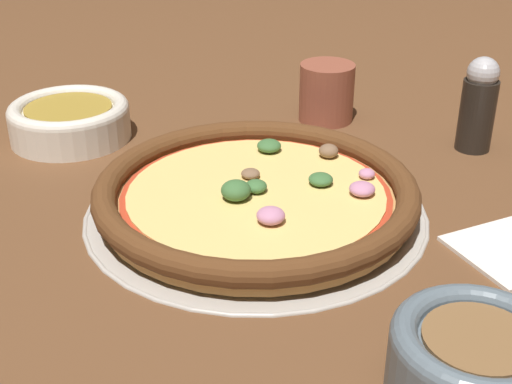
{
  "coord_description": "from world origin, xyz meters",
  "views": [
    {
      "loc": [
        -0.4,
        -0.51,
        0.36
      ],
      "look_at": [
        0.0,
        0.0,
        0.02
      ],
      "focal_mm": 50.0,
      "sensor_mm": 36.0,
      "label": 1
    }
  ],
  "objects_px": {
    "pizza": "(257,193)",
    "bowl_far": "(476,361)",
    "pizza_tray": "(256,210)",
    "bowl_near": "(70,119)",
    "drinking_cup": "(327,92)",
    "pepper_shaker": "(478,105)"
  },
  "relations": [
    {
      "from": "pizza_tray",
      "to": "pizza",
      "type": "relative_size",
      "value": 1.06
    },
    {
      "from": "pizza_tray",
      "to": "pepper_shaker",
      "type": "distance_m",
      "value": 0.32
    },
    {
      "from": "bowl_near",
      "to": "bowl_far",
      "type": "height_order",
      "value": "bowl_far"
    },
    {
      "from": "bowl_near",
      "to": "drinking_cup",
      "type": "distance_m",
      "value": 0.34
    },
    {
      "from": "bowl_near",
      "to": "bowl_far",
      "type": "relative_size",
      "value": 1.25
    },
    {
      "from": "bowl_near",
      "to": "pepper_shaker",
      "type": "bearing_deg",
      "value": -42.19
    },
    {
      "from": "pizza",
      "to": "bowl_near",
      "type": "bearing_deg",
      "value": 102.03
    },
    {
      "from": "pizza",
      "to": "pizza_tray",
      "type": "bearing_deg",
      "value": 163.89
    },
    {
      "from": "pizza_tray",
      "to": "bowl_far",
      "type": "bearing_deg",
      "value": -98.92
    },
    {
      "from": "pizza",
      "to": "drinking_cup",
      "type": "distance_m",
      "value": 0.28
    },
    {
      "from": "pizza_tray",
      "to": "bowl_far",
      "type": "relative_size",
      "value": 2.94
    },
    {
      "from": "pizza",
      "to": "bowl_near",
      "type": "relative_size",
      "value": 2.2
    },
    {
      "from": "bowl_near",
      "to": "drinking_cup",
      "type": "xyz_separation_m",
      "value": [
        0.3,
        -0.16,
        0.01
      ]
    },
    {
      "from": "bowl_near",
      "to": "pepper_shaker",
      "type": "height_order",
      "value": "pepper_shaker"
    },
    {
      "from": "drinking_cup",
      "to": "pizza",
      "type": "bearing_deg",
      "value": -148.4
    },
    {
      "from": "bowl_near",
      "to": "pepper_shaker",
      "type": "distance_m",
      "value": 0.51
    },
    {
      "from": "bowl_near",
      "to": "pizza_tray",
      "type": "bearing_deg",
      "value": -78.06
    },
    {
      "from": "bowl_far",
      "to": "drinking_cup",
      "type": "bearing_deg",
      "value": 57.69
    },
    {
      "from": "pizza",
      "to": "bowl_far",
      "type": "height_order",
      "value": "bowl_far"
    },
    {
      "from": "pizza_tray",
      "to": "drinking_cup",
      "type": "xyz_separation_m",
      "value": [
        0.24,
        0.14,
        0.04
      ]
    },
    {
      "from": "drinking_cup",
      "to": "pepper_shaker",
      "type": "height_order",
      "value": "pepper_shaker"
    },
    {
      "from": "pizza",
      "to": "drinking_cup",
      "type": "xyz_separation_m",
      "value": [
        0.23,
        0.14,
        0.02
      ]
    }
  ]
}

